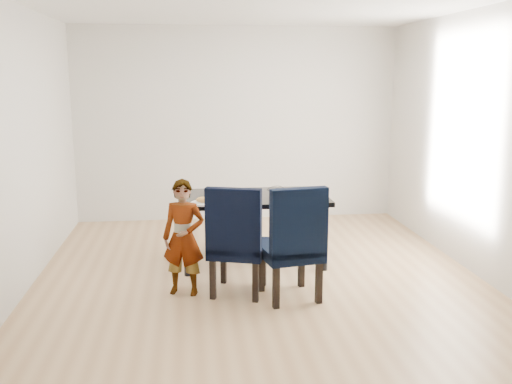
{
  "coord_description": "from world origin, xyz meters",
  "views": [
    {
      "loc": [
        -0.67,
        -5.51,
        2.03
      ],
      "look_at": [
        0.0,
        0.2,
        0.85
      ],
      "focal_mm": 40.0,
      "sensor_mm": 36.0,
      "label": 1
    }
  ],
  "objects": [
    {
      "name": "sandwich",
      "position": [
        -0.54,
        0.14,
        0.8
      ],
      "size": [
        0.16,
        0.08,
        0.06
      ],
      "primitive_type": "ellipsoid",
      "rotation": [
        0.0,
        0.0,
        -0.05
      ],
      "color": "#B98642",
      "rests_on": "plate"
    },
    {
      "name": "wall_back",
      "position": [
        0.0,
        2.5,
        1.35
      ],
      "size": [
        4.5,
        0.01,
        2.7
      ],
      "primitive_type": "cube",
      "color": "silver",
      "rests_on": "ground"
    },
    {
      "name": "wall_right",
      "position": [
        2.25,
        0.0,
        1.35
      ],
      "size": [
        0.01,
        5.0,
        2.7
      ],
      "primitive_type": "cube",
      "color": "silver",
      "rests_on": "ground"
    },
    {
      "name": "dining_table",
      "position": [
        0.0,
        0.5,
        0.38
      ],
      "size": [
        1.6,
        0.9,
        0.75
      ],
      "primitive_type": "cube",
      "color": "black",
      "rests_on": "floor"
    },
    {
      "name": "child",
      "position": [
        -0.75,
        -0.35,
        0.55
      ],
      "size": [
        0.45,
        0.36,
        1.09
      ],
      "primitive_type": "imported",
      "rotation": [
        0.0,
        0.0,
        -0.27
      ],
      "color": "orange",
      "rests_on": "floor"
    },
    {
      "name": "floor",
      "position": [
        0.0,
        0.0,
        -0.01
      ],
      "size": [
        4.5,
        5.0,
        0.01
      ],
      "primitive_type": "cube",
      "color": "tan",
      "rests_on": "ground"
    },
    {
      "name": "plate",
      "position": [
        -0.55,
        0.15,
        0.76
      ],
      "size": [
        0.35,
        0.35,
        0.01
      ],
      "primitive_type": "cylinder",
      "rotation": [
        0.0,
        0.0,
        0.41
      ],
      "color": "white",
      "rests_on": "dining_table"
    },
    {
      "name": "ceiling",
      "position": [
        0.0,
        0.0,
        2.71
      ],
      "size": [
        4.5,
        5.0,
        0.01
      ],
      "primitive_type": "cube",
      "color": "white",
      "rests_on": "wall_back"
    },
    {
      "name": "wall_left",
      "position": [
        -2.25,
        0.0,
        1.35
      ],
      "size": [
        0.01,
        5.0,
        2.7
      ],
      "primitive_type": "cube",
      "color": "white",
      "rests_on": "ground"
    },
    {
      "name": "wall_front",
      "position": [
        0.0,
        -2.5,
        1.35
      ],
      "size": [
        4.5,
        0.01,
        2.7
      ],
      "primitive_type": "cube",
      "color": "silver",
      "rests_on": "ground"
    },
    {
      "name": "chair_right",
      "position": [
        0.22,
        -0.56,
        0.54
      ],
      "size": [
        0.6,
        0.62,
        1.08
      ],
      "primitive_type": "cube",
      "rotation": [
        0.0,
        0.0,
        0.18
      ],
      "color": "black",
      "rests_on": "floor"
    },
    {
      "name": "chair_left",
      "position": [
        -0.23,
        -0.38,
        0.53
      ],
      "size": [
        0.64,
        0.65,
        1.05
      ],
      "primitive_type": "cube",
      "rotation": [
        0.0,
        0.0,
        -0.3
      ],
      "color": "black",
      "rests_on": "floor"
    },
    {
      "name": "laptop",
      "position": [
        0.58,
        0.66,
        0.76
      ],
      "size": [
        0.31,
        0.2,
        0.02
      ],
      "primitive_type": "imported",
      "rotation": [
        0.0,
        0.0,
        3.17
      ],
      "color": "black",
      "rests_on": "dining_table"
    },
    {
      "name": "cable_tangle",
      "position": [
        0.33,
        0.69,
        0.75
      ],
      "size": [
        0.19,
        0.19,
        0.01
      ],
      "primitive_type": "torus",
      "rotation": [
        0.0,
        0.0,
        0.29
      ],
      "color": "black",
      "rests_on": "dining_table"
    }
  ]
}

